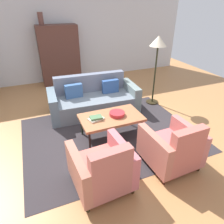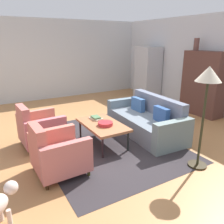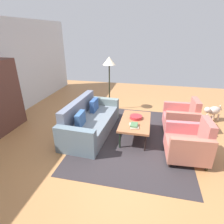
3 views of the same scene
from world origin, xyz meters
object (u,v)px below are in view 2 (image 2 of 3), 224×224
fruit_bowl (105,124)px  cabinet (204,84)px  floor_lamp (208,84)px  vase_tall (196,44)px  refrigerator (148,73)px  book_stack (96,118)px  coffee_table (102,125)px  couch (148,121)px  armchair_right (56,154)px  armchair_left (38,130)px

fruit_bowl → cabinet: 3.52m
fruit_bowl → floor_lamp: 2.03m
vase_tall → refrigerator: 2.26m
book_stack → coffee_table: bearing=-0.4°
fruit_bowl → cabinet: cabinet is taller
coffee_table → fruit_bowl: fruit_bowl is taller
book_stack → cabinet: 3.49m
couch → book_stack: bearing=78.4°
couch → armchair_right: bearing=107.4°
vase_tall → refrigerator: (-2.00, -0.10, -1.05)m
refrigerator → cabinet: bearing=2.5°
book_stack → refrigerator: 4.18m
cabinet → book_stack: bearing=-89.2°
armchair_left → refrigerator: refrigerator is taller
book_stack → floor_lamp: bearing=27.9°
coffee_table → vase_tall: (-0.76, 3.46, 1.55)m
coffee_table → floor_lamp: 2.16m
couch → refrigerator: bearing=-35.0°
fruit_bowl → book_stack: size_ratio=0.96×
armchair_left → fruit_bowl: size_ratio=2.93×
coffee_table → book_stack: (-0.31, 0.00, 0.07)m
armchair_right → refrigerator: refrigerator is taller
coffee_table → refrigerator: bearing=129.4°
vase_tall → refrigerator: vase_tall is taller
armchair_left → floor_lamp: floor_lamp is taller
couch → armchair_left: size_ratio=2.44×
book_stack → cabinet: size_ratio=0.17×
fruit_bowl → floor_lamp: size_ratio=0.17×
coffee_table → armchair_left: armchair_left is taller
couch → refrigerator: 3.57m
armchair_right → book_stack: size_ratio=2.81×
armchair_left → cabinet: (0.24, 4.63, 0.56)m
armchair_right → vase_tall: 5.09m
armchair_right → fruit_bowl: (-0.48, 1.17, 0.15)m
fruit_bowl → vase_tall: bearing=104.3°
cabinet → vase_tall: bearing=-179.3°
book_stack → vase_tall: 3.79m
armchair_left → floor_lamp: size_ratio=0.51×
couch → coffee_table: couch is taller
armchair_right → fruit_bowl: armchair_right is taller
floor_lamp → couch: bearing=173.9°
couch → coffee_table: bearing=93.0°
couch → refrigerator: (-2.76, 2.17, 0.64)m
book_stack → couch: bearing=75.2°
armchair_left → vase_tall: bearing=88.5°
fruit_bowl → refrigerator: refrigerator is taller
coffee_table → refrigerator: 4.38m
armchair_left → cabinet: size_ratio=0.49×
coffee_table → fruit_bowl: (0.12, 0.00, 0.07)m
armchair_right → cabinet: cabinet is taller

